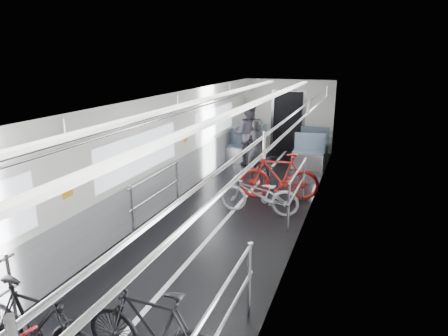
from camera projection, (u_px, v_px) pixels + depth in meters
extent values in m
cube|color=black|center=(214.00, 233.00, 7.41)|extent=(3.00, 14.00, 0.01)
cube|color=white|center=(213.00, 103.00, 6.75)|extent=(3.00, 14.00, 0.02)
cube|color=silver|center=(140.00, 163.00, 7.56)|extent=(0.02, 14.00, 2.40)
cube|color=silver|center=(298.00, 180.00, 6.59)|extent=(0.02, 14.00, 2.40)
cube|color=silver|center=(288.00, 116.00, 13.42)|extent=(3.00, 0.02, 2.40)
cube|color=white|center=(214.00, 233.00, 7.41)|extent=(0.08, 13.80, 0.01)
cube|color=slate|center=(143.00, 201.00, 7.76)|extent=(0.01, 13.90, 0.90)
cube|color=slate|center=(294.00, 221.00, 6.81)|extent=(0.01, 13.90, 0.90)
cube|color=white|center=(140.00, 153.00, 7.50)|extent=(0.01, 10.80, 0.75)
cube|color=white|center=(297.00, 168.00, 6.55)|extent=(0.01, 10.80, 0.75)
cube|color=white|center=(183.00, 105.00, 6.94)|extent=(0.14, 13.40, 0.05)
cube|color=white|center=(244.00, 108.00, 6.59)|extent=(0.14, 13.40, 0.05)
cube|color=black|center=(287.00, 122.00, 13.42)|extent=(0.95, 0.10, 2.00)
imported|color=black|center=(36.00, 325.00, 4.13)|extent=(1.68, 0.54, 1.00)
imported|color=black|center=(154.00, 330.00, 4.05)|extent=(1.66, 0.52, 0.99)
imported|color=#A9AAAE|center=(259.00, 194.00, 8.19)|extent=(1.67, 0.65, 0.86)
imported|color=#AA1914|center=(279.00, 176.00, 9.01)|extent=(1.87, 0.84, 1.08)
imported|color=black|center=(267.00, 167.00, 10.23)|extent=(0.70, 1.60, 0.81)
imported|color=black|center=(257.00, 150.00, 10.31)|extent=(0.69, 0.56, 1.63)
imported|color=#302C34|center=(248.00, 134.00, 11.82)|extent=(0.97, 0.80, 1.84)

